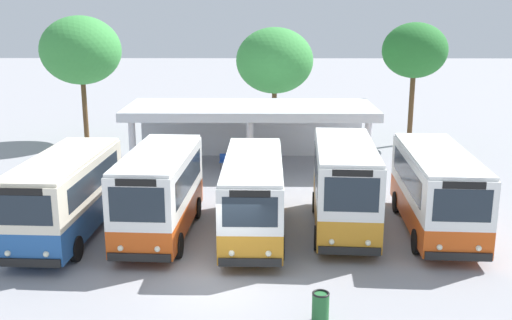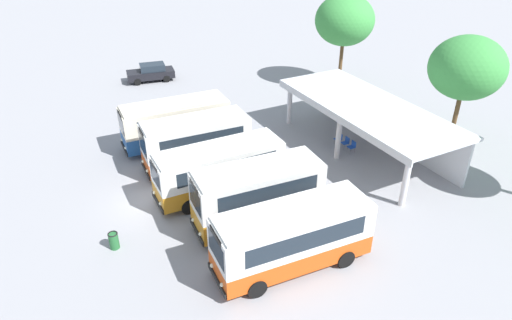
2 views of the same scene
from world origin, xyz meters
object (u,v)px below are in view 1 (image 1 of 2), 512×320
object	(u,v)px
city_bus_fifth_blue	(436,188)
waiting_chair_second_from_end	(236,160)
city_bus_middle_cream	(253,193)
city_bus_fourth_amber	(344,184)
waiting_chair_end_by_column	(224,160)
litter_bin_apron	(320,307)
waiting_chair_middle_seat	(249,160)
city_bus_second_in_row	(160,190)
city_bus_nearest_orange	(65,193)

from	to	relation	value
city_bus_fifth_blue	waiting_chair_second_from_end	bearing A→B (deg)	130.93
city_bus_middle_cream	city_bus_fourth_amber	xyz separation A→B (m)	(3.56, 0.61, 0.21)
city_bus_fourth_amber	city_bus_fifth_blue	world-z (taller)	city_bus_fourth_amber
waiting_chair_end_by_column	litter_bin_apron	distance (m)	16.85
waiting_chair_middle_seat	city_bus_fifth_blue	bearing A→B (deg)	-51.57
waiting_chair_end_by_column	city_bus_second_in_row	bearing A→B (deg)	-100.41
city_bus_nearest_orange	city_bus_second_in_row	xyz separation A→B (m)	(3.56, 0.14, 0.09)
waiting_chair_middle_seat	litter_bin_apron	size ratio (longest dim) A/B	0.96
waiting_chair_middle_seat	litter_bin_apron	bearing A→B (deg)	-81.88
waiting_chair_end_by_column	waiting_chair_middle_seat	size ratio (longest dim) A/B	1.00
city_bus_second_in_row	city_bus_middle_cream	xyz separation A→B (m)	(3.56, 0.03, -0.12)
city_bus_second_in_row	litter_bin_apron	xyz separation A→B (m)	(5.53, -6.57, -1.38)
waiting_chair_end_by_column	litter_bin_apron	size ratio (longest dim) A/B	0.96
city_bus_middle_cream	waiting_chair_second_from_end	xyz separation A→B (m)	(-1.06, 9.93, -1.19)
city_bus_fourth_amber	waiting_chair_end_by_column	world-z (taller)	city_bus_fourth_amber
city_bus_nearest_orange	city_bus_fifth_blue	world-z (taller)	city_bus_fifth_blue
city_bus_nearest_orange	waiting_chair_end_by_column	size ratio (longest dim) A/B	8.68
city_bus_middle_cream	waiting_chair_end_by_column	world-z (taller)	city_bus_middle_cream
city_bus_nearest_orange	waiting_chair_second_from_end	xyz separation A→B (m)	(6.05, 10.10, -1.23)
city_bus_second_in_row	waiting_chair_middle_seat	distance (m)	10.55
city_bus_middle_cream	waiting_chair_middle_seat	distance (m)	10.03
city_bus_fifth_blue	city_bus_second_in_row	bearing A→B (deg)	-177.17
city_bus_nearest_orange	city_bus_fourth_amber	world-z (taller)	city_bus_fourth_amber
city_bus_fifth_blue	waiting_chair_middle_seat	world-z (taller)	city_bus_fifth_blue
litter_bin_apron	city_bus_fourth_amber	bearing A→B (deg)	77.63
city_bus_fifth_blue	waiting_chair_second_from_end	distance (m)	12.54
waiting_chair_middle_seat	litter_bin_apron	distance (m)	16.71
waiting_chair_second_from_end	waiting_chair_middle_seat	size ratio (longest dim) A/B	1.00
city_bus_nearest_orange	city_bus_middle_cream	bearing A→B (deg)	1.37
waiting_chair_end_by_column	waiting_chair_middle_seat	xyz separation A→B (m)	(1.36, 0.11, 0.00)
city_bus_middle_cream	waiting_chair_middle_seat	bearing A→B (deg)	92.22
city_bus_nearest_orange	waiting_chair_end_by_column	world-z (taller)	city_bus_nearest_orange
city_bus_second_in_row	litter_bin_apron	size ratio (longest dim) A/B	7.61
waiting_chair_second_from_end	city_bus_middle_cream	bearing A→B (deg)	-83.88
waiting_chair_end_by_column	waiting_chair_second_from_end	world-z (taller)	same
city_bus_nearest_orange	litter_bin_apron	world-z (taller)	city_bus_nearest_orange
waiting_chair_middle_seat	city_bus_middle_cream	bearing A→B (deg)	-87.78
city_bus_second_in_row	city_bus_middle_cream	bearing A→B (deg)	0.43
city_bus_second_in_row	waiting_chair_second_from_end	size ratio (longest dim) A/B	7.96
city_bus_fourth_amber	litter_bin_apron	size ratio (longest dim) A/B	7.67
litter_bin_apron	city_bus_second_in_row	bearing A→B (deg)	130.11
litter_bin_apron	city_bus_fifth_blue	bearing A→B (deg)	54.09
city_bus_second_in_row	waiting_chair_middle_seat	world-z (taller)	city_bus_second_in_row
city_bus_middle_cream	waiting_chair_second_from_end	bearing A→B (deg)	96.12
city_bus_nearest_orange	city_bus_fourth_amber	bearing A→B (deg)	4.21
city_bus_middle_cream	waiting_chair_second_from_end	size ratio (longest dim) A/B	8.78
waiting_chair_end_by_column	waiting_chair_second_from_end	bearing A→B (deg)	7.37
city_bus_middle_cream	city_bus_fifth_blue	distance (m)	7.13
city_bus_fourth_amber	litter_bin_apron	distance (m)	7.52
waiting_chair_end_by_column	waiting_chair_middle_seat	world-z (taller)	same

